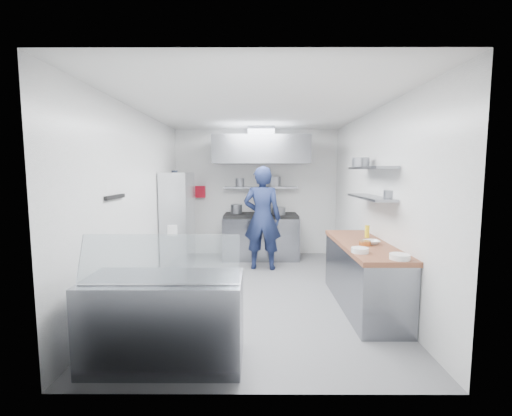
{
  "coord_description": "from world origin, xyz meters",
  "views": [
    {
      "loc": [
        0.02,
        -5.19,
        1.87
      ],
      "look_at": [
        0.0,
        0.6,
        1.25
      ],
      "focal_mm": 24.0,
      "sensor_mm": 36.0,
      "label": 1
    }
  ],
  "objects_px": {
    "chef": "(262,218)",
    "display_case": "(165,320)",
    "wire_rack": "(178,220)",
    "gas_range": "(261,237)"
  },
  "relations": [
    {
      "from": "chef",
      "to": "display_case",
      "type": "height_order",
      "value": "chef"
    },
    {
      "from": "wire_rack",
      "to": "display_case",
      "type": "bearing_deg",
      "value": -79.25
    },
    {
      "from": "gas_range",
      "to": "wire_rack",
      "type": "relative_size",
      "value": 0.86
    },
    {
      "from": "chef",
      "to": "wire_rack",
      "type": "distance_m",
      "value": 1.66
    },
    {
      "from": "chef",
      "to": "display_case",
      "type": "bearing_deg",
      "value": 80.67
    },
    {
      "from": "chef",
      "to": "display_case",
      "type": "distance_m",
      "value": 3.46
    },
    {
      "from": "chef",
      "to": "display_case",
      "type": "xyz_separation_m",
      "value": [
        -1.0,
        -3.27,
        -0.56
      ]
    },
    {
      "from": "gas_range",
      "to": "display_case",
      "type": "bearing_deg",
      "value": -103.44
    },
    {
      "from": "gas_range",
      "to": "wire_rack",
      "type": "bearing_deg",
      "value": -157.53
    },
    {
      "from": "wire_rack",
      "to": "display_case",
      "type": "distance_m",
      "value": 3.52
    }
  ]
}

